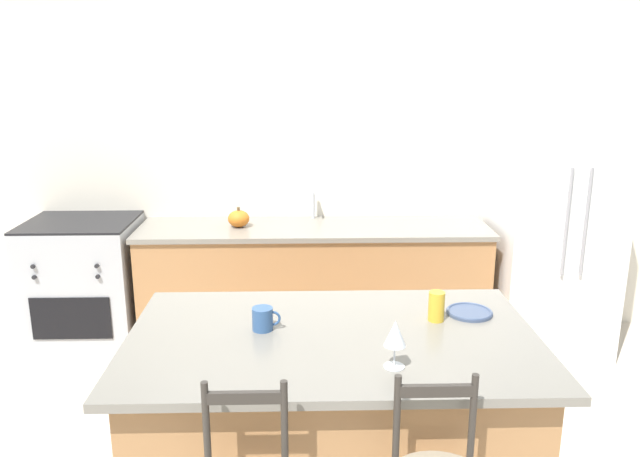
{
  "coord_description": "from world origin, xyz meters",
  "views": [
    {
      "loc": [
        -0.07,
        -3.92,
        2.02
      ],
      "look_at": [
        0.02,
        -0.59,
        1.13
      ],
      "focal_mm": 35.0,
      "sensor_mm": 36.0,
      "label": 1
    }
  ],
  "objects_px": {
    "coffee_mug": "(263,319)",
    "pumpkin_decoration": "(239,219)",
    "dinner_plate": "(469,312)",
    "refrigerator": "(552,221)",
    "tumbler_cup": "(436,306)",
    "oven_range": "(86,285)",
    "wine_glass": "(395,335)"
  },
  "relations": [
    {
      "from": "refrigerator",
      "to": "wine_glass",
      "type": "xyz_separation_m",
      "value": [
        -1.42,
        -2.12,
        0.12
      ]
    },
    {
      "from": "dinner_plate",
      "to": "refrigerator",
      "type": "bearing_deg",
      "value": 58.23
    },
    {
      "from": "tumbler_cup",
      "to": "oven_range",
      "type": "bearing_deg",
      "value": 140.82
    },
    {
      "from": "wine_glass",
      "to": "coffee_mug",
      "type": "distance_m",
      "value": 0.62
    },
    {
      "from": "coffee_mug",
      "to": "pumpkin_decoration",
      "type": "distance_m",
      "value": 1.86
    },
    {
      "from": "refrigerator",
      "to": "oven_range",
      "type": "height_order",
      "value": "refrigerator"
    },
    {
      "from": "refrigerator",
      "to": "tumbler_cup",
      "type": "xyz_separation_m",
      "value": [
        -1.17,
        -1.69,
        0.06
      ]
    },
    {
      "from": "refrigerator",
      "to": "tumbler_cup",
      "type": "relative_size",
      "value": 14.22
    },
    {
      "from": "wine_glass",
      "to": "coffee_mug",
      "type": "xyz_separation_m",
      "value": [
        -0.5,
        0.35,
        -0.08
      ]
    },
    {
      "from": "refrigerator",
      "to": "dinner_plate",
      "type": "relative_size",
      "value": 9.09
    },
    {
      "from": "refrigerator",
      "to": "tumbler_cup",
      "type": "bearing_deg",
      "value": -124.68
    },
    {
      "from": "oven_range",
      "to": "wine_glass",
      "type": "height_order",
      "value": "wine_glass"
    },
    {
      "from": "dinner_plate",
      "to": "coffee_mug",
      "type": "distance_m",
      "value": 0.93
    },
    {
      "from": "oven_range",
      "to": "coffee_mug",
      "type": "distance_m",
      "value": 2.35
    },
    {
      "from": "dinner_plate",
      "to": "coffee_mug",
      "type": "relative_size",
      "value": 1.7
    },
    {
      "from": "dinner_plate",
      "to": "tumbler_cup",
      "type": "xyz_separation_m",
      "value": [
        -0.17,
        -0.07,
        0.06
      ]
    },
    {
      "from": "oven_range",
      "to": "coffee_mug",
      "type": "xyz_separation_m",
      "value": [
        1.39,
        -1.82,
        0.5
      ]
    },
    {
      "from": "dinner_plate",
      "to": "wine_glass",
      "type": "relative_size",
      "value": 1.12
    },
    {
      "from": "oven_range",
      "to": "dinner_plate",
      "type": "height_order",
      "value": "same"
    },
    {
      "from": "refrigerator",
      "to": "oven_range",
      "type": "bearing_deg",
      "value": 179.11
    },
    {
      "from": "refrigerator",
      "to": "pumpkin_decoration",
      "type": "distance_m",
      "value": 2.21
    },
    {
      "from": "coffee_mug",
      "to": "refrigerator",
      "type": "bearing_deg",
      "value": 42.72
    },
    {
      "from": "oven_range",
      "to": "refrigerator",
      "type": "bearing_deg",
      "value": -0.89
    },
    {
      "from": "oven_range",
      "to": "dinner_plate",
      "type": "xyz_separation_m",
      "value": [
        2.31,
        -1.68,
        0.46
      ]
    },
    {
      "from": "coffee_mug",
      "to": "dinner_plate",
      "type": "bearing_deg",
      "value": 9.12
    },
    {
      "from": "dinner_plate",
      "to": "tumbler_cup",
      "type": "distance_m",
      "value": 0.19
    },
    {
      "from": "coffee_mug",
      "to": "tumbler_cup",
      "type": "xyz_separation_m",
      "value": [
        0.75,
        0.08,
        0.02
      ]
    },
    {
      "from": "refrigerator",
      "to": "tumbler_cup",
      "type": "distance_m",
      "value": 2.06
    },
    {
      "from": "coffee_mug",
      "to": "pumpkin_decoration",
      "type": "xyz_separation_m",
      "value": [
        -0.29,
        1.84,
        -0.03
      ]
    },
    {
      "from": "coffee_mug",
      "to": "pumpkin_decoration",
      "type": "bearing_deg",
      "value": 98.84
    },
    {
      "from": "oven_range",
      "to": "pumpkin_decoration",
      "type": "height_order",
      "value": "pumpkin_decoration"
    },
    {
      "from": "wine_glass",
      "to": "tumbler_cup",
      "type": "height_order",
      "value": "wine_glass"
    }
  ]
}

